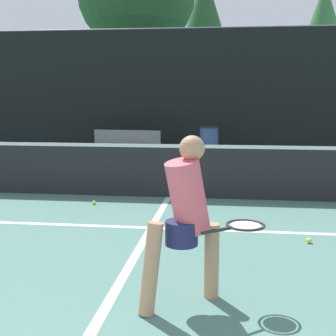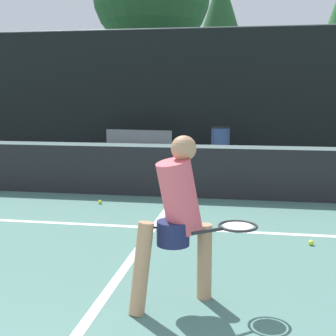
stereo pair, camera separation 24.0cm
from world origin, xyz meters
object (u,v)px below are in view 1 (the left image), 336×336
player_practicing (187,215)px  parked_car (148,128)px  courtside_bench (126,145)px  trash_bin (209,145)px

player_practicing → parked_car: bearing=63.2°
courtside_bench → parked_car: parked_car is taller
trash_bin → parked_car: (-2.32, 4.07, 0.13)m
courtside_bench → trash_bin: 2.22m
trash_bin → parked_car: parked_car is taller
player_practicing → trash_bin: 8.40m
player_practicing → parked_car: 12.71m
trash_bin → player_practicing: bearing=-89.0°
parked_car → courtside_bench: bearing=-88.6°
courtside_bench → trash_bin: trash_bin is taller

